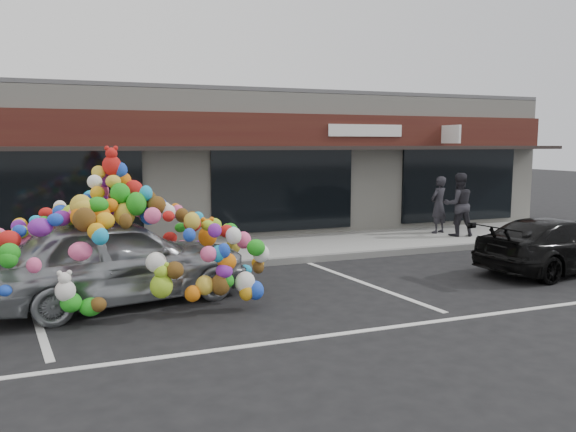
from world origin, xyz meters
name	(u,v)px	position (x,y,z in m)	size (l,w,h in m)	color
ground	(231,300)	(0.00, 0.00, 0.00)	(90.00, 90.00, 0.00)	black
shop_building	(161,163)	(0.00, 8.44, 2.16)	(24.00, 7.20, 4.31)	beige
sidewalk	(189,255)	(0.00, 4.00, 0.07)	(26.00, 3.00, 0.15)	#9B9B95
kerb	(202,267)	(0.00, 2.50, 0.07)	(26.00, 0.18, 0.16)	slate
parking_stripe_left	(36,316)	(-3.20, 0.20, 0.00)	(0.12, 4.40, 0.01)	silver
parking_stripe_mid	(366,284)	(2.80, 0.20, 0.00)	(0.12, 4.40, 0.01)	silver
parking_stripe_right	(572,263)	(8.20, 0.20, 0.00)	(0.12, 4.40, 0.01)	silver
lane_line	(398,326)	(2.00, -2.30, 0.00)	(14.00, 0.12, 0.01)	silver
toy_car	(118,249)	(-1.87, 0.57, 0.95)	(3.24, 5.10, 2.79)	#9FA3AA
black_sedan	(558,245)	(7.22, -0.28, 0.59)	(4.03, 1.64, 1.17)	black
pedestrian_a	(439,205)	(7.42, 4.32, 0.99)	(0.61, 0.40, 1.67)	black
pedestrian_b	(458,205)	(7.63, 3.69, 1.05)	(0.87, 0.68, 1.80)	black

